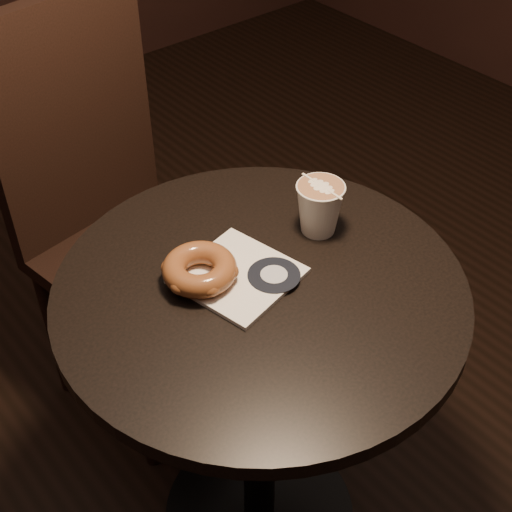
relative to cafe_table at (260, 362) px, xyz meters
name	(u,v)px	position (x,y,z in m)	size (l,w,h in m)	color
cafe_table	(260,362)	(0.00, 0.00, 0.00)	(0.70, 0.70, 0.75)	black
chair	(109,202)	(0.02, 0.57, 0.03)	(0.47, 0.47, 1.04)	black
pastry_bag	(238,276)	(-0.02, 0.04, 0.20)	(0.18, 0.18, 0.01)	white
doughnut	(200,269)	(-0.07, 0.07, 0.23)	(0.13, 0.13, 0.04)	brown
latte_cup	(319,208)	(0.17, 0.05, 0.25)	(0.09, 0.09, 0.10)	white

